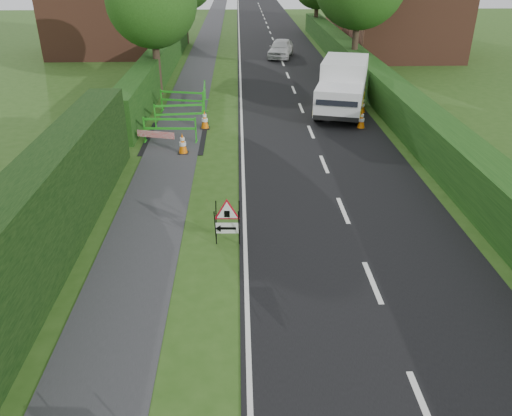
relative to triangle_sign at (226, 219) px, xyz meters
name	(u,v)px	position (x,y,z in m)	size (l,w,h in m)	color
ground	(264,314)	(0.83, -2.76, -0.76)	(120.00, 120.00, 0.00)	#2A4E16
road_surface	(273,41)	(3.33, 32.24, -0.75)	(6.00, 90.00, 0.02)	black
footpath	(207,41)	(-2.17, 32.24, -0.75)	(2.00, 90.00, 0.02)	#2D2D30
hedge_west_near	(19,319)	(-4.17, -2.76, -0.76)	(1.10, 18.00, 2.50)	black
hedge_west_far	(162,77)	(-4.17, 19.24, -0.76)	(1.00, 24.00, 1.80)	#14380F
hedge_east	(379,102)	(7.33, 13.24, -0.76)	(1.20, 50.00, 1.50)	#14380F
house_west	(103,11)	(-9.17, 27.24, 2.14)	(7.50, 7.40, 7.88)	brown
house_east_a	(405,13)	(11.83, 25.24, 2.14)	(7.50, 7.40, 7.88)	brown
tree_nw	(152,2)	(-3.77, 15.24, 3.72)	(4.40, 4.40, 6.70)	#2D2116
triangle_sign	(226,219)	(0.00, 0.00, 0.00)	(0.77, 0.77, 1.09)	black
works_van	(343,86)	(5.11, 11.66, 0.45)	(3.21, 5.33, 2.28)	silver
traffic_cone_0	(361,119)	(5.49, 9.18, -0.37)	(0.38, 0.38, 0.79)	black
traffic_cone_1	(362,105)	(6.02, 11.42, -0.37)	(0.38, 0.38, 0.79)	black
traffic_cone_2	(343,94)	(5.49, 13.27, -0.37)	(0.38, 0.38, 0.79)	black
traffic_cone_3	(183,143)	(-1.72, 6.51, -0.37)	(0.38, 0.38, 0.79)	black
traffic_cone_4	(205,120)	(-1.07, 9.39, -0.37)	(0.38, 0.38, 0.79)	black
ped_barrier_0	(170,126)	(-2.31, 7.77, -0.13)	(2.08, 0.47, 1.00)	#219B1C
ped_barrier_1	(179,112)	(-2.16, 9.68, -0.13)	(2.08, 0.53, 1.00)	#219B1C
ped_barrier_2	(182,99)	(-2.24, 11.85, -0.13)	(2.09, 0.79, 1.00)	#219B1C
ped_barrier_3	(204,93)	(-1.27, 12.91, -0.13)	(0.43, 2.07, 1.00)	#219B1C
redwhite_plank	(157,146)	(-2.82, 7.37, -0.76)	(1.50, 0.04, 0.25)	red
hatchback_car	(281,48)	(3.35, 25.00, -0.14)	(1.46, 3.63, 1.24)	silver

